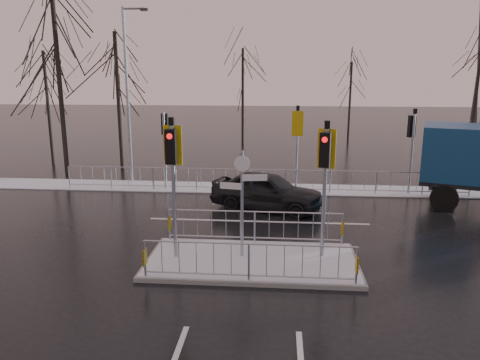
# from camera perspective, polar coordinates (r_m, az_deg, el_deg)

# --- Properties ---
(ground) EXTENTS (120.00, 120.00, 0.00)m
(ground) POSITION_cam_1_polar(r_m,az_deg,el_deg) (13.57, 1.46, -10.13)
(ground) COLOR black
(ground) RESTS_ON ground
(snow_verge) EXTENTS (30.00, 2.00, 0.04)m
(snow_verge) POSITION_cam_1_polar(r_m,az_deg,el_deg) (21.72, 2.81, -1.04)
(snow_verge) COLOR white
(snow_verge) RESTS_ON ground
(lane_markings) EXTENTS (8.00, 11.38, 0.01)m
(lane_markings) POSITION_cam_1_polar(r_m,az_deg,el_deg) (13.26, 1.38, -10.68)
(lane_markings) COLOR silver
(lane_markings) RESTS_ON ground
(traffic_island) EXTENTS (6.00, 3.04, 4.15)m
(traffic_island) POSITION_cam_1_polar(r_m,az_deg,el_deg) (13.43, 1.42, -8.57)
(traffic_island) COLOR slate
(traffic_island) RESTS_ON ground
(far_kerb_fixtures) EXTENTS (18.00, 0.65, 3.83)m
(far_kerb_fixtures) POSITION_cam_1_polar(r_m,az_deg,el_deg) (20.99, 3.59, 1.24)
(far_kerb_fixtures) COLOR #989EA6
(far_kerb_fixtures) RESTS_ON ground
(car_far_lane) EXTENTS (4.72, 3.00, 1.50)m
(car_far_lane) POSITION_cam_1_polar(r_m,az_deg,el_deg) (18.43, 3.29, -1.32)
(car_far_lane) COLOR black
(car_far_lane) RESTS_ON ground
(flatbed_truck) EXTENTS (7.46, 4.59, 3.25)m
(flatbed_truck) POSITION_cam_1_polar(r_m,az_deg,el_deg) (20.71, 26.97, 1.65)
(flatbed_truck) COLOR black
(flatbed_truck) RESTS_ON ground
(tree_near_a) EXTENTS (4.75, 4.75, 8.97)m
(tree_near_a) POSITION_cam_1_polar(r_m,az_deg,el_deg) (25.98, -21.39, 14.00)
(tree_near_a) COLOR black
(tree_near_a) RESTS_ON ground
(tree_near_b) EXTENTS (4.00, 4.00, 7.55)m
(tree_near_b) POSITION_cam_1_polar(r_m,az_deg,el_deg) (26.41, -14.77, 12.34)
(tree_near_b) COLOR black
(tree_near_b) RESTS_ON ground
(tree_near_c) EXTENTS (3.50, 3.50, 6.61)m
(tree_near_c) POSITION_cam_1_polar(r_m,az_deg,el_deg) (29.11, -22.56, 10.55)
(tree_near_c) COLOR black
(tree_near_c) RESTS_ON ground
(tree_far_a) EXTENTS (3.75, 3.75, 7.08)m
(tree_far_a) POSITION_cam_1_polar(r_m,az_deg,el_deg) (34.54, 0.34, 12.35)
(tree_far_a) COLOR black
(tree_far_a) RESTS_ON ground
(tree_far_b) EXTENTS (3.25, 3.25, 6.14)m
(tree_far_b) POSITION_cam_1_polar(r_m,az_deg,el_deg) (36.83, 13.34, 11.06)
(tree_far_b) COLOR black
(tree_far_b) RESTS_ON ground
(tree_far_c) EXTENTS (4.00, 4.00, 7.55)m
(tree_far_c) POSITION_cam_1_polar(r_m,az_deg,el_deg) (35.98, 27.10, 11.49)
(tree_far_c) COLOR black
(tree_far_c) RESTS_ON ground
(street_lamp_left) EXTENTS (1.25, 0.18, 8.20)m
(street_lamp_left) POSITION_cam_1_polar(r_m,az_deg,el_deg) (23.08, -13.43, 10.71)
(street_lamp_left) COLOR #989EA6
(street_lamp_left) RESTS_ON ground
(pylon_wires) EXTENTS (70.00, 2.38, 19.97)m
(pylon_wires) POSITION_cam_1_polar(r_m,az_deg,el_deg) (45.76, 27.07, 19.00)
(pylon_wires) COLOR #2D3033
(pylon_wires) RESTS_ON ground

